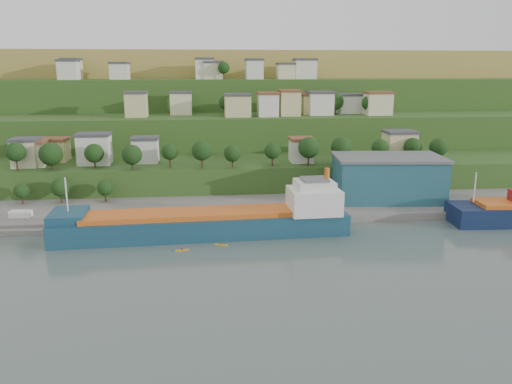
{
  "coord_description": "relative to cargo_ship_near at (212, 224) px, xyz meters",
  "views": [
    {
      "loc": [
        -8.4,
        -107.07,
        39.15
      ],
      "look_at": [
        4.1,
        15.0,
        8.94
      ],
      "focal_mm": 35.0,
      "sensor_mm": 36.0,
      "label": 1
    }
  ],
  "objects": [
    {
      "name": "pebble_beach",
      "position": [
        -47.83,
        13.59,
        -2.89
      ],
      "size": [
        40.0,
        18.0,
        2.4
      ],
      "primitive_type": "cube",
      "color": "slate",
      "rests_on": "ground"
    },
    {
      "name": "cargo_ship_near",
      "position": [
        0.0,
        0.0,
        0.0
      ],
      "size": [
        70.79,
        14.11,
        18.09
      ],
      "rotation": [
        0.0,
        0.0,
        0.04
      ],
      "color": "navy",
      "rests_on": "ground"
    },
    {
      "name": "kayak_yellow",
      "position": [
        1.81,
        -7.23,
        -2.66
      ],
      "size": [
        3.01,
        1.65,
        0.76
      ],
      "rotation": [
        0.0,
        0.0,
        -0.39
      ],
      "color": "gold",
      "rests_on": "ground"
    },
    {
      "name": "caravan",
      "position": [
        -49.22,
        13.83,
        -0.43
      ],
      "size": [
        5.54,
        2.6,
        2.52
      ],
      "primitive_type": "cube",
      "rotation": [
        0.0,
        0.0,
        -0.07
      ],
      "color": "white",
      "rests_on": "pebble_beach"
    },
    {
      "name": "kayak_orange",
      "position": [
        -6.93,
        -9.88,
        -2.66
      ],
      "size": [
        3.2,
        1.05,
        0.79
      ],
      "rotation": [
        0.0,
        0.0,
        0.16
      ],
      "color": "orange",
      "rests_on": "ground"
    },
    {
      "name": "hillside",
      "position": [
        7.16,
        160.28,
        -2.8
      ],
      "size": [
        360.0,
        210.43,
        96.0
      ],
      "color": "#284719",
      "rests_on": "ground"
    },
    {
      "name": "ground",
      "position": [
        7.17,
        -8.41,
        -2.89
      ],
      "size": [
        500.0,
        500.0,
        0.0
      ],
      "primitive_type": "plane",
      "color": "#4B5B57",
      "rests_on": "ground"
    },
    {
      "name": "dinghy",
      "position": [
        -32.4,
        8.31,
        -1.3
      ],
      "size": [
        4.03,
        1.87,
        0.78
      ],
      "primitive_type": "cube",
      "rotation": [
        0.0,
        0.0,
        0.11
      ],
      "color": "silver",
      "rests_on": "pebble_beach"
    },
    {
      "name": "quay",
      "position": [
        27.17,
        19.59,
        -2.89
      ],
      "size": [
        220.0,
        26.0,
        4.0
      ],
      "primitive_type": "cube",
      "color": "slate",
      "rests_on": "ground"
    },
    {
      "name": "warehouse",
      "position": [
        51.66,
        22.59,
        5.55
      ],
      "size": [
        32.62,
        21.77,
        12.8
      ],
      "rotation": [
        0.0,
        0.0,
        -0.09
      ],
      "color": "#205462",
      "rests_on": "quay"
    }
  ]
}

